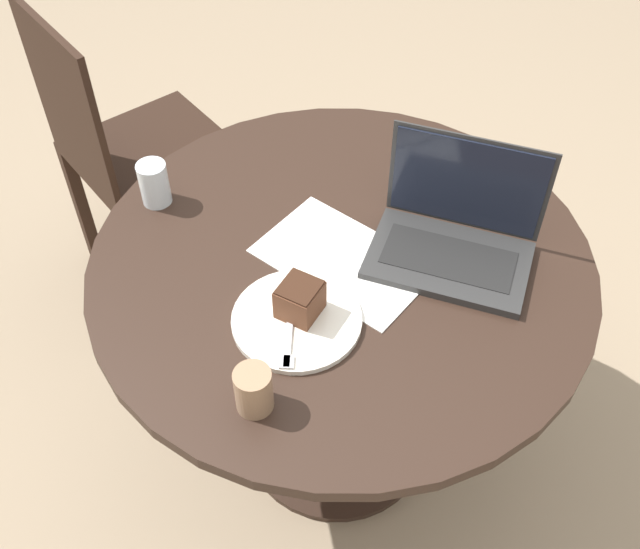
# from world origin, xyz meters

# --- Properties ---
(ground_plane) EXTENTS (12.00, 12.00, 0.00)m
(ground_plane) POSITION_xyz_m (0.00, 0.00, 0.00)
(ground_plane) COLOR gray
(dining_table) EXTENTS (1.03, 1.03, 0.72)m
(dining_table) POSITION_xyz_m (0.00, 0.00, 0.56)
(dining_table) COLOR black
(dining_table) RESTS_ON ground_plane
(chair) EXTENTS (0.49, 0.49, 0.94)m
(chair) POSITION_xyz_m (-0.82, -0.22, 0.49)
(chair) COLOR black
(chair) RESTS_ON ground_plane
(paper_document) EXTENTS (0.40, 0.33, 0.00)m
(paper_document) POSITION_xyz_m (0.01, 0.00, 0.72)
(paper_document) COLOR white
(paper_document) RESTS_ON dining_table
(plate) EXTENTS (0.25, 0.25, 0.01)m
(plate) POSITION_xyz_m (0.11, -0.16, 0.72)
(plate) COLOR silver
(plate) RESTS_ON dining_table
(cake_slice) EXTENTS (0.10, 0.10, 0.07)m
(cake_slice) POSITION_xyz_m (0.10, -0.14, 0.76)
(cake_slice) COLOR brown
(cake_slice) RESTS_ON plate
(fork) EXTENTS (0.16, 0.10, 0.00)m
(fork) POSITION_xyz_m (0.14, -0.19, 0.73)
(fork) COLOR silver
(fork) RESTS_ON plate
(coffee_glass) EXTENTS (0.07, 0.07, 0.09)m
(coffee_glass) POSITION_xyz_m (0.24, -0.30, 0.76)
(coffee_glass) COLOR #997556
(coffee_glass) RESTS_ON dining_table
(water_glass) EXTENTS (0.06, 0.06, 0.10)m
(water_glass) POSITION_xyz_m (-0.34, -0.27, 0.77)
(water_glass) COLOR silver
(water_glass) RESTS_ON dining_table
(laptop) EXTENTS (0.38, 0.37, 0.24)m
(laptop) POSITION_xyz_m (0.10, 0.20, 0.76)
(laptop) COLOR #2D2D2D
(laptop) RESTS_ON dining_table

